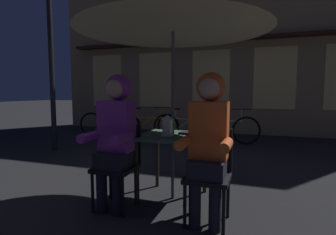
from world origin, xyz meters
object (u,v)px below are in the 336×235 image
object	(u,v)px
person_right_hooded	(209,133)
book	(189,133)
bicycle_third	(186,127)
chair_left	(119,161)
bicycle_second	(147,125)
patio_umbrella	(173,14)
street_lamp	(49,17)
bicycle_fourth	(224,129)
person_left_hooded	(116,128)
cafe_table	(173,144)
chair_right	(209,169)
lantern	(167,125)
bicycle_nearest	(109,124)

from	to	relation	value
person_right_hooded	book	world-z (taller)	person_right_hooded
bicycle_third	book	bearing A→B (deg)	-74.36
chair_left	bicycle_second	distance (m)	4.16
patio_umbrella	person_right_hooded	bearing A→B (deg)	-41.57
street_lamp	bicycle_fourth	size ratio (longest dim) A/B	2.35
street_lamp	chair_left	bearing A→B (deg)	-36.79
patio_umbrella	person_left_hooded	distance (m)	1.37
cafe_table	patio_umbrella	world-z (taller)	patio_umbrella
patio_umbrella	book	bearing A→B (deg)	30.10
bicycle_third	bicycle_second	bearing A→B (deg)	178.66
cafe_table	chair_right	distance (m)	0.62
cafe_table	person_left_hooded	distance (m)	0.67
person_right_hooded	bicycle_fourth	bearing A→B (deg)	94.86
chair_left	person_right_hooded	xyz separation A→B (m)	(0.96, -0.06, 0.36)
lantern	bicycle_nearest	world-z (taller)	lantern
chair_left	lantern	bearing A→B (deg)	31.27
chair_left	street_lamp	bearing A→B (deg)	143.21
street_lamp	patio_umbrella	bearing A→B (deg)	-27.24
person_left_hooded	book	distance (m)	0.83
cafe_table	chair_right	world-z (taller)	chair_right
chair_left	chair_right	bearing A→B (deg)	0.00
lantern	chair_left	bearing A→B (deg)	-148.73
cafe_table	bicycle_third	world-z (taller)	bicycle_third
bicycle_second	bicycle_fourth	xyz separation A→B (m)	(2.01, -0.14, 0.00)
person_right_hooded	bicycle_nearest	size ratio (longest dim) A/B	0.85
cafe_table	chair_right	bearing A→B (deg)	-37.55
person_right_hooded	bicycle_nearest	distance (m)	5.26
patio_umbrella	chair_right	xyz separation A→B (m)	(0.48, -0.37, -1.57)
bicycle_nearest	chair_right	bearing A→B (deg)	-48.36
bicycle_third	chair_right	bearing A→B (deg)	-71.82
patio_umbrella	bicycle_fourth	xyz separation A→B (m)	(0.15, 3.41, -1.71)
person_right_hooded	bicycle_third	bearing A→B (deg)	107.94
bicycle_nearest	bicycle_third	distance (m)	2.17
lantern	book	world-z (taller)	lantern
bicycle_second	person_right_hooded	bearing A→B (deg)	-59.58
patio_umbrella	person_right_hooded	xyz separation A→B (m)	(0.48, -0.43, -1.21)
bicycle_third	book	size ratio (longest dim) A/B	8.26
cafe_table	bicycle_nearest	bearing A→B (deg)	130.22
street_lamp	bicycle_second	distance (m)	3.32
bicycle_nearest	bicycle_second	bearing A→B (deg)	2.29
patio_umbrella	bicycle_second	size ratio (longest dim) A/B	1.38
cafe_table	bicycle_third	size ratio (longest dim) A/B	0.45
person_left_hooded	book	xyz separation A→B (m)	(0.64, 0.52, -0.09)
chair_right	person_right_hooded	size ratio (longest dim) A/B	0.62
bicycle_fourth	bicycle_second	bearing A→B (deg)	175.96
bicycle_nearest	bicycle_fourth	world-z (taller)	same
cafe_table	lantern	size ratio (longest dim) A/B	3.20
chair_left	bicycle_fourth	world-z (taller)	chair_left
bicycle_third	person_left_hooded	bearing A→B (deg)	-85.36
person_left_hooded	bicycle_second	world-z (taller)	person_left_hooded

